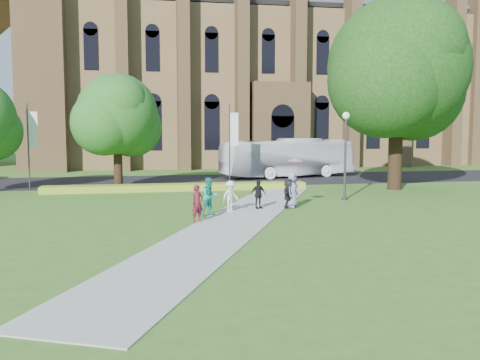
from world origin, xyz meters
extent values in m
plane|color=#3A681F|center=(0.00, 0.00, 0.00)|extent=(160.00, 160.00, 0.00)
cube|color=black|center=(0.00, 20.00, 0.01)|extent=(160.00, 10.00, 0.02)
cube|color=#B2B2A8|center=(0.00, 1.00, 0.02)|extent=(15.58, 28.54, 0.04)
cube|color=gold|center=(-2.00, 13.20, 0.23)|extent=(18.00, 1.40, 0.45)
cube|color=brown|center=(10.00, 40.00, 8.50)|extent=(52.00, 16.00, 17.00)
cube|color=#513A26|center=(-14.50, 33.00, 10.50)|extent=(3.50, 3.50, 21.00)
cube|color=#513A26|center=(34.50, 33.00, 10.50)|extent=(3.50, 3.50, 21.00)
cube|color=#513A26|center=(10.00, 31.00, 4.50)|extent=(6.00, 2.50, 9.00)
cylinder|color=#38383D|center=(7.50, 6.50, 2.40)|extent=(0.14, 0.14, 4.80)
sphere|color=white|center=(7.50, 6.50, 5.02)|extent=(0.44, 0.44, 0.44)
cylinder|color=#38383D|center=(7.50, 6.50, 0.07)|extent=(0.36, 0.36, 0.15)
cylinder|color=#332114|center=(13.00, 11.00, 3.30)|extent=(0.96, 0.96, 6.60)
sphere|color=#0E340E|center=(13.00, 11.00, 8.40)|extent=(9.60, 9.60, 9.60)
cylinder|color=#332114|center=(-6.00, 14.50, 2.06)|extent=(0.60, 0.60, 4.12)
sphere|color=#19531A|center=(-6.00, 14.50, 5.25)|extent=(5.60, 5.60, 5.60)
cylinder|color=#38383D|center=(2.00, 15.20, 3.00)|extent=(0.10, 0.10, 6.00)
cube|color=white|center=(2.35, 15.20, 4.20)|extent=(0.60, 0.02, 2.40)
cylinder|color=#38383D|center=(-12.00, 15.20, 3.00)|extent=(0.10, 0.10, 6.00)
cube|color=white|center=(-11.65, 15.20, 4.20)|extent=(0.60, 0.02, 2.40)
imported|color=white|center=(8.15, 21.24, 1.70)|extent=(12.38, 5.42, 3.36)
imported|color=maroon|center=(-2.01, 0.46, 0.89)|extent=(0.74, 0.66, 1.70)
imported|color=#1B8B7B|center=(-1.22, 2.12, 0.97)|extent=(1.10, 0.99, 1.87)
imported|color=silver|center=(-0.02, 3.15, 0.83)|extent=(1.18, 1.01, 1.58)
imported|color=black|center=(1.59, 3.86, 0.80)|extent=(0.96, 0.58, 1.52)
imported|color=gray|center=(3.51, 4.02, 0.98)|extent=(1.06, 1.08, 1.87)
imported|color=#242229|center=(3.24, 3.89, 0.83)|extent=(1.25, 1.45, 1.58)
imported|color=#EBA6AB|center=(3.69, 4.12, 2.27)|extent=(1.06, 1.06, 0.71)
camera|label=1|loc=(-4.61, -23.51, 4.32)|focal=40.00mm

